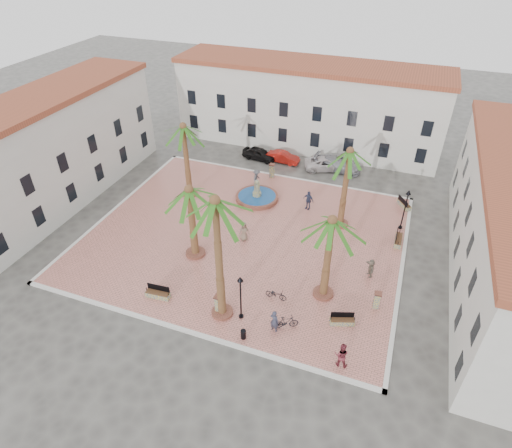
# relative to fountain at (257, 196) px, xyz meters

# --- Properties ---
(ground) EXTENTS (120.00, 120.00, 0.00)m
(ground) POSITION_rel_fountain_xyz_m (1.05, -5.80, -0.44)
(ground) COLOR #56544F
(ground) RESTS_ON ground
(plaza) EXTENTS (26.00, 22.00, 0.15)m
(plaza) POSITION_rel_fountain_xyz_m (1.05, -5.80, -0.36)
(plaza) COLOR tan
(plaza) RESTS_ON ground
(kerb_n) EXTENTS (26.30, 0.30, 0.16)m
(kerb_n) POSITION_rel_fountain_xyz_m (1.05, 5.20, -0.36)
(kerb_n) COLOR silver
(kerb_n) RESTS_ON ground
(kerb_s) EXTENTS (26.30, 0.30, 0.16)m
(kerb_s) POSITION_rel_fountain_xyz_m (1.05, -16.80, -0.36)
(kerb_s) COLOR silver
(kerb_s) RESTS_ON ground
(kerb_e) EXTENTS (0.30, 22.30, 0.16)m
(kerb_e) POSITION_rel_fountain_xyz_m (14.05, -5.80, -0.36)
(kerb_e) COLOR silver
(kerb_e) RESTS_ON ground
(kerb_w) EXTENTS (0.30, 22.30, 0.16)m
(kerb_w) POSITION_rel_fountain_xyz_m (-11.95, -5.80, -0.36)
(kerb_w) COLOR silver
(kerb_w) RESTS_ON ground
(building_north) EXTENTS (30.40, 7.40, 9.50)m
(building_north) POSITION_rel_fountain_xyz_m (1.05, 14.19, 4.33)
(building_north) COLOR silver
(building_north) RESTS_ON ground
(building_west) EXTENTS (6.40, 24.40, 10.00)m
(building_west) POSITION_rel_fountain_xyz_m (-17.95, -5.80, 4.58)
(building_west) COLOR silver
(building_west) RESTS_ON ground
(fountain) EXTENTS (4.11, 4.11, 2.13)m
(fountain) POSITION_rel_fountain_xyz_m (0.00, 0.00, 0.00)
(fountain) COLOR brown
(fountain) RESTS_ON plaza
(palm_nw) EXTENTS (4.74, 4.74, 7.46)m
(palm_nw) POSITION_rel_fountain_xyz_m (-6.48, -1.46, 6.04)
(palm_nw) COLOR brown
(palm_nw) RESTS_ON plaza
(palm_sw) EXTENTS (5.13, 5.13, 6.46)m
(palm_sw) POSITION_rel_fountain_xyz_m (-1.80, -9.52, 5.02)
(palm_sw) COLOR brown
(palm_sw) RESTS_ON plaza
(palm_s) EXTENTS (4.83, 4.83, 9.58)m
(palm_s) POSITION_rel_fountain_xyz_m (2.83, -14.60, 8.05)
(palm_s) COLOR brown
(palm_s) RESTS_ON plaza
(palm_e) EXTENTS (4.85, 4.85, 6.93)m
(palm_e) POSITION_rel_fountain_xyz_m (8.93, -10.40, 5.52)
(palm_e) COLOR brown
(palm_e) RESTS_ON plaza
(palm_ne) EXTENTS (4.63, 4.63, 7.51)m
(palm_ne) POSITION_rel_fountain_xyz_m (8.36, -1.37, 6.11)
(palm_ne) COLOR brown
(palm_ne) RESTS_ON plaza
(bench_s) EXTENTS (1.84, 0.69, 0.95)m
(bench_s) POSITION_rel_fountain_xyz_m (-2.14, -14.75, -0.02)
(bench_s) COLOR gray
(bench_s) RESTS_ON plaza
(bench_se) EXTENTS (1.74, 1.02, 0.88)m
(bench_se) POSITION_rel_fountain_xyz_m (10.74, -12.65, -0.04)
(bench_se) COLOR gray
(bench_se) RESTS_ON plaza
(bench_e) EXTENTS (0.57, 1.84, 0.97)m
(bench_e) POSITION_rel_fountain_xyz_m (13.43, -2.29, -0.02)
(bench_e) COLOR gray
(bench_e) RESTS_ON plaza
(bench_ne) EXTENTS (1.40, 1.70, 0.90)m
(bench_ne) POSITION_rel_fountain_xyz_m (13.43, 3.56, -0.03)
(bench_ne) COLOR gray
(bench_ne) RESTS_ON plaza
(lamppost_s) EXTENTS (0.41, 0.41, 3.73)m
(lamppost_s) POSITION_rel_fountain_xyz_m (4.17, -14.46, 2.24)
(lamppost_s) COLOR black
(lamppost_s) RESTS_ON plaza
(lamppost_e) EXTENTS (0.42, 0.42, 3.88)m
(lamppost_e) POSITION_rel_fountain_xyz_m (13.45, -0.08, 2.34)
(lamppost_e) COLOR black
(lamppost_e) RESTS_ON plaza
(bollard_se) EXTENTS (0.56, 0.56, 1.53)m
(bollard_se) POSITION_rel_fountain_xyz_m (2.59, -14.56, 0.51)
(bollard_se) COLOR gray
(bollard_se) RESTS_ON plaza
(bollard_n) EXTENTS (0.54, 0.54, 1.51)m
(bollard_n) POSITION_rel_fountain_xyz_m (-0.03, 4.60, 0.49)
(bollard_n) COLOR gray
(bollard_n) RESTS_ON plaza
(bollard_e) EXTENTS (0.54, 0.54, 1.37)m
(bollard_e) POSITION_rel_fountain_xyz_m (12.65, -10.35, 0.42)
(bollard_e) COLOR gray
(bollard_e) RESTS_ON plaza
(litter_bin) EXTENTS (0.36, 0.36, 0.69)m
(litter_bin) POSITION_rel_fountain_xyz_m (4.97, -16.07, 0.06)
(litter_bin) COLOR black
(litter_bin) RESTS_ON plaza
(cyclist_a) EXTENTS (0.74, 0.58, 1.77)m
(cyclist_a) POSITION_rel_fountain_xyz_m (6.64, -14.77, 0.60)
(cyclist_a) COLOR #32364A
(cyclist_a) RESTS_ON plaza
(bicycle_a) EXTENTS (1.61, 0.62, 0.83)m
(bicycle_a) POSITION_rel_fountain_xyz_m (5.86, -11.98, 0.13)
(bicycle_a) COLOR black
(bicycle_a) RESTS_ON plaza
(cyclist_b) EXTENTS (0.92, 0.74, 1.83)m
(cyclist_b) POSITION_rel_fountain_xyz_m (11.24, -15.91, 0.63)
(cyclist_b) COLOR maroon
(cyclist_b) RESTS_ON plaza
(bicycle_b) EXTENTS (1.70, 1.19, 1.00)m
(bicycle_b) POSITION_rel_fountain_xyz_m (7.32, -14.28, 0.21)
(bicycle_b) COLOR black
(bicycle_b) RESTS_ON plaza
(pedestrian_fountain_a) EXTENTS (1.02, 0.97, 1.76)m
(pedestrian_fountain_a) POSITION_rel_fountain_xyz_m (1.20, -6.40, 0.59)
(pedestrian_fountain_a) COLOR #7E6855
(pedestrian_fountain_a) RESTS_ON plaza
(pedestrian_fountain_b) EXTENTS (1.18, 0.77, 1.87)m
(pedestrian_fountain_b) POSITION_rel_fountain_xyz_m (5.02, 0.09, 0.65)
(pedestrian_fountain_b) COLOR #333C5A
(pedestrian_fountain_b) RESTS_ON plaza
(pedestrian_north) EXTENTS (0.75, 1.26, 1.93)m
(pedestrian_north) POSITION_rel_fountain_xyz_m (-0.84, 2.20, 0.67)
(pedestrian_north) COLOR #525257
(pedestrian_north) RESTS_ON plaza
(pedestrian_east) EXTENTS (0.96, 1.49, 1.54)m
(pedestrian_east) POSITION_rel_fountain_xyz_m (11.79, -7.21, 0.48)
(pedestrian_east) COLOR #75695A
(pedestrian_east) RESTS_ON plaza
(car_black) EXTENTS (4.14, 2.15, 1.35)m
(car_black) POSITION_rel_fountain_xyz_m (-2.72, 8.23, 0.23)
(car_black) COLOR black
(car_black) RESTS_ON ground
(car_red) EXTENTS (3.77, 1.50, 1.22)m
(car_red) POSITION_rel_fountain_xyz_m (-0.03, 8.48, 0.17)
(car_red) COLOR #B01811
(car_red) RESTS_ON ground
(car_silver) EXTENTS (5.25, 2.54, 1.47)m
(car_silver) POSITION_rel_fountain_xyz_m (6.03, 8.74, 0.30)
(car_silver) COLOR #9F9FA8
(car_silver) RESTS_ON ground
(car_white) EXTENTS (5.40, 3.99, 1.36)m
(car_white) POSITION_rel_fountain_xyz_m (4.97, 8.59, 0.24)
(car_white) COLOR silver
(car_white) RESTS_ON ground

